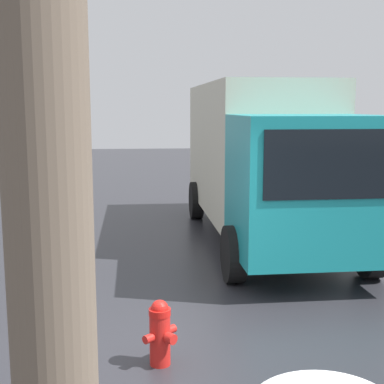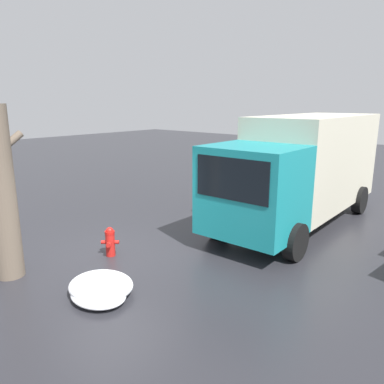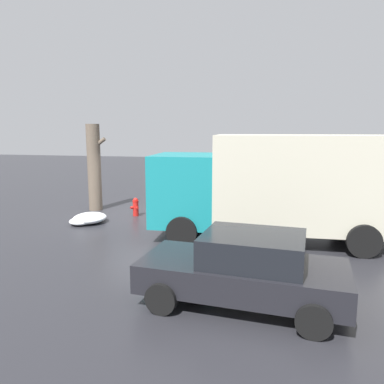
{
  "view_description": "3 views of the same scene",
  "coord_description": "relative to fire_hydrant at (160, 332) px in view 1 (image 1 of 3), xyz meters",
  "views": [
    {
      "loc": [
        -5.37,
        0.13,
        2.72
      ],
      "look_at": [
        3.14,
        -0.62,
        1.36
      ],
      "focal_mm": 50.0,
      "sensor_mm": 36.0,
      "label": 1
    },
    {
      "loc": [
        -5.06,
        -7.0,
        3.62
      ],
      "look_at": [
        2.08,
        -0.79,
        1.32
      ],
      "focal_mm": 35.0,
      "sensor_mm": 36.0,
      "label": 2
    },
    {
      "loc": [
        5.08,
        -13.63,
        3.39
      ],
      "look_at": [
        2.44,
        -0.87,
        1.18
      ],
      "focal_mm": 35.0,
      "sensor_mm": 36.0,
      "label": 3
    }
  ],
  "objects": [
    {
      "name": "fire_hydrant",
      "position": [
        0.0,
        0.0,
        0.0
      ],
      "size": [
        0.37,
        0.38,
        0.72
      ],
      "rotation": [
        0.0,
        0.0,
        3.86
      ],
      "color": "red",
      "rests_on": "ground_plane"
    },
    {
      "name": "ground_plane",
      "position": [
        0.0,
        0.0,
        -0.37
      ],
      "size": [
        60.0,
        60.0,
        0.0
      ],
      "primitive_type": "plane",
      "color": "#28282D"
    },
    {
      "name": "delivery_truck",
      "position": [
        5.42,
        -2.28,
        1.37
      ],
      "size": [
        7.42,
        2.65,
        3.21
      ],
      "rotation": [
        0.0,
        0.0,
        1.59
      ],
      "color": "teal",
      "rests_on": "ground_plane"
    },
    {
      "name": "tree_trunk",
      "position": [
        -2.05,
        0.74,
        1.44
      ],
      "size": [
        0.84,
        0.55,
        3.58
      ],
      "color": "#6B5B4C",
      "rests_on": "ground_plane"
    }
  ]
}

